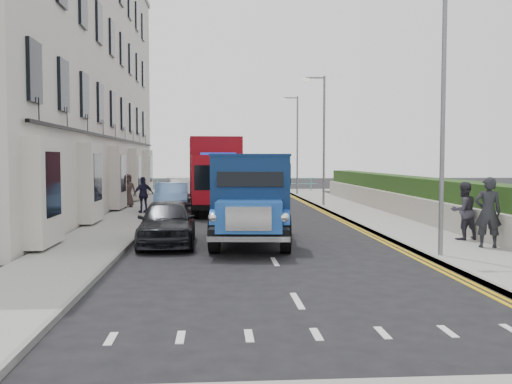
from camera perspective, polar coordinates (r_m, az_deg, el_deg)
name	(u,v)px	position (r m, az deg, el deg)	size (l,w,h in m)	color
ground	(268,249)	(16.48, 1.16, -5.74)	(120.00, 120.00, 0.00)	black
pavement_west	(131,217)	(25.61, -12.38, -2.43)	(2.40, 38.00, 0.12)	gray
pavement_east	(366,215)	(26.23, 10.97, -2.28)	(2.60, 38.00, 0.12)	gray
promenade	(235,191)	(45.31, -2.16, 0.12)	(30.00, 2.50, 0.12)	gray
sea_plane	(227,178)	(76.27, -2.92, 1.38)	(120.00, 120.00, 0.00)	#4F606C
terrace_west	(54,67)	(30.63, -19.53, 11.72)	(6.31, 30.20, 14.25)	beige
garden_east	(408,196)	(26.72, 14.95, -0.43)	(1.45, 28.00, 1.75)	#B2AD9E
seafront_railing	(235,185)	(44.48, -2.13, 0.73)	(13.00, 0.08, 1.11)	#59B2A5
lamp_near	(438,104)	(15.36, 17.78, 8.40)	(1.23, 0.18, 7.00)	slate
lamp_mid	(322,133)	(30.77, 6.60, 5.92)	(1.23, 0.18, 7.00)	slate
lamp_far	(296,139)	(40.63, 3.99, 5.30)	(1.23, 0.18, 7.00)	slate
bedford_lorry	(251,206)	(16.58, -0.52, -1.37)	(2.72, 5.86, 2.69)	black
red_lorry	(215,173)	(27.61, -4.13, 1.94)	(2.69, 7.03, 3.63)	black
parked_car_front	(167,222)	(17.38, -8.87, -2.99)	(1.65, 4.10, 1.40)	black
parked_car_mid	(172,198)	(27.57, -8.44, -0.60)	(1.53, 4.39, 1.45)	#6294D3
parked_car_rear	(179,191)	(33.49, -7.66, 0.12)	(2.07, 5.10, 1.48)	#BABBBF
seafront_car_left	(185,189)	(37.33, -7.13, 0.33)	(2.19, 4.75, 1.32)	black
seafront_car_right	(263,183)	(43.40, 0.71, 0.93)	(1.84, 4.57, 1.56)	#ABADB0
pedestrian_east_near	(488,212)	(17.17, 22.18, -1.89)	(0.72, 0.47, 1.98)	#222428
pedestrian_east_far	(464,211)	(18.59, 20.04, -1.78)	(0.86, 0.67, 1.78)	#35323D
pedestrian_west_near	(144,195)	(26.66, -11.18, -0.27)	(0.97, 0.41, 1.66)	#1E1C33
pedestrian_west_far	(128,190)	(29.99, -12.70, 0.15)	(0.84, 0.54, 1.71)	#3B2E2B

